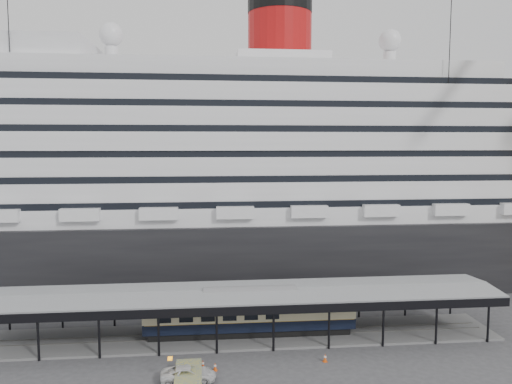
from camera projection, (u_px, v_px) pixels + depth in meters
ground at (246, 356)px, 49.83m from camera, size 200.00×200.00×0.00m
cruise_ship at (230, 161)px, 79.73m from camera, size 130.00×30.00×43.90m
platform_canopy at (242, 316)px, 54.55m from camera, size 56.00×9.18×5.30m
port_truck at (188, 374)px, 44.34m from camera, size 4.95×2.33×1.37m
pullman_carriage at (250, 312)px, 54.60m from camera, size 22.97×3.22×22.53m
traffic_cone_left at (203, 364)px, 47.05m from camera, size 0.51×0.51×0.79m
traffic_cone_mid at (215, 367)px, 46.54m from camera, size 0.46×0.46×0.77m
traffic_cone_right at (325, 358)px, 48.43m from camera, size 0.50×0.50×0.83m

